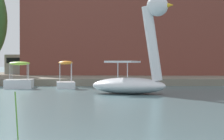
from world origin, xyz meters
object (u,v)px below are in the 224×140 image
Objects in this scene: pedal_boat_orange at (66,80)px; pedal_boat_lime at (19,80)px; swan_boat at (135,69)px; parked_van at (34,64)px.

pedal_boat_orange is 0.84× the size of pedal_boat_lime.
swan_boat is 0.83× the size of parked_van.
pedal_boat_lime is at bearing -84.13° from parked_van.
parked_van is (-4.06, 15.50, 0.89)m from pedal_boat_orange.
pedal_boat_lime is at bearing 177.71° from pedal_boat_orange.
pedal_boat_lime is (-2.48, 0.10, -0.04)m from pedal_boat_orange.
swan_boat reaches higher than pedal_boat_lime.
pedal_boat_orange is 2.48m from pedal_boat_lime.
swan_boat reaches higher than pedal_boat_orange.
parked_van is (-7.45, 20.50, 0.27)m from swan_boat.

